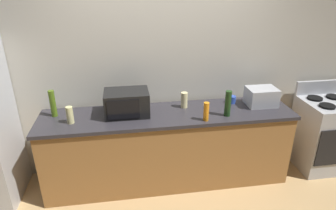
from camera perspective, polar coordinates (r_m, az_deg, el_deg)
The scene contains 12 objects.
ground_plane at distance 3.47m, azimuth 1.07°, elevation -18.05°, with size 8.00×8.00×0.00m, color tan.
back_wall at distance 3.52m, azimuth -1.04°, elevation 7.92°, with size 6.40×0.10×2.70m, color beige.
counter_run at distance 3.51m, azimuth 0.00°, elevation -8.21°, with size 2.84×0.64×0.90m.
stove_range at distance 4.26m, azimuth 27.77°, elevation -4.96°, with size 0.60×0.61×1.08m.
microwave at distance 3.25m, azimuth -7.99°, elevation 0.41°, with size 0.48×0.35×0.27m.
toaster_oven at distance 3.63m, azimuth 17.61°, elevation 1.56°, with size 0.34×0.26×0.21m, color #B7BABF.
bottle_olive_oil at distance 3.40m, azimuth -21.40°, elevation 0.26°, with size 0.06×0.06×0.30m, color #4C6B19.
bottle_vinegar at distance 3.21m, azimuth -18.46°, elevation -1.85°, with size 0.07×0.07×0.18m, color beige.
bottle_wine at distance 3.24m, azimuth 11.51°, elevation 0.28°, with size 0.07×0.07×0.29m, color #1E3F19.
bottle_hand_soap at distance 3.41m, azimuth 3.16°, elevation 0.97°, with size 0.08×0.08×0.18m, color beige.
bottle_dish_soap at distance 3.12m, azimuth 7.39°, elevation -1.27°, with size 0.06×0.06×0.20m, color orange.
mug_blue at distance 3.62m, azimuth 12.26°, elevation 1.03°, with size 0.09×0.09×0.09m, color #2D4CB2.
Camera 1 is at (-0.46, -2.54, 2.32)m, focal length 31.50 mm.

